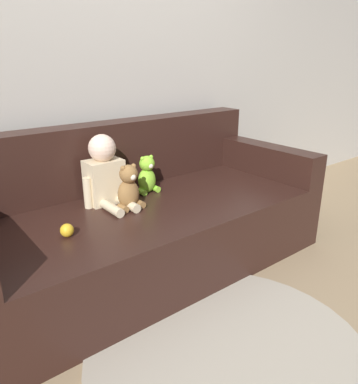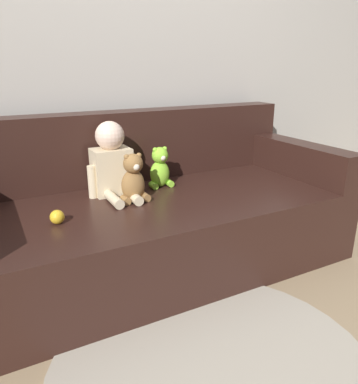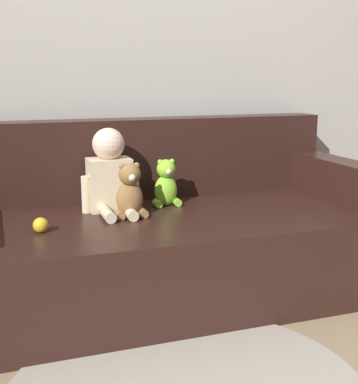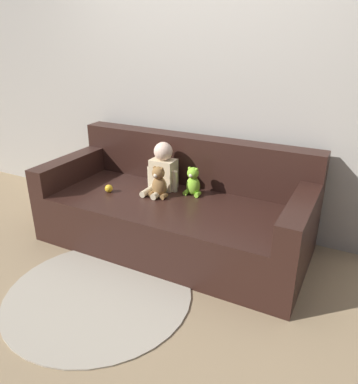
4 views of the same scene
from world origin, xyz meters
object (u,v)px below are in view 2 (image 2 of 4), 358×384
at_px(couch, 150,215).
at_px(toy_ball, 57,217).
at_px(teddy_bear_brown, 133,179).
at_px(person_baby, 112,164).
at_px(plush_toy_side, 160,168).

bearing_deg(couch, toy_ball, -161.25).
bearing_deg(couch, teddy_bear_brown, -150.38).
height_order(person_baby, toy_ball, person_baby).
xyz_separation_m(teddy_bear_brown, toy_ball, (-0.41, -0.11, -0.09)).
bearing_deg(couch, person_baby, 151.40).
xyz_separation_m(couch, plush_toy_side, (0.11, 0.09, 0.24)).
relative_size(couch, toy_ball, 33.07).
bearing_deg(person_baby, plush_toy_side, -0.82).
xyz_separation_m(teddy_bear_brown, plush_toy_side, (0.23, 0.16, -0.01)).
bearing_deg(plush_toy_side, teddy_bear_brown, -144.82).
bearing_deg(toy_ball, plush_toy_side, 23.07).
bearing_deg(plush_toy_side, person_baby, 179.18).
xyz_separation_m(couch, person_baby, (-0.18, 0.10, 0.30)).
height_order(couch, toy_ball, couch).
height_order(couch, teddy_bear_brown, couch).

